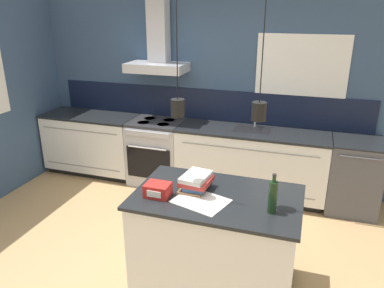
{
  "coord_description": "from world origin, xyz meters",
  "views": [
    {
      "loc": [
        1.41,
        -2.9,
        2.42
      ],
      "look_at": [
        0.26,
        0.61,
        1.05
      ],
      "focal_mm": 35.0,
      "sensor_mm": 36.0,
      "label": 1
    }
  ],
  "objects_px": {
    "bottle_on_island": "(273,196)",
    "book_stack": "(196,182)",
    "oven_range": "(157,152)",
    "red_supply_box": "(158,190)",
    "dishwasher": "(353,176)"
  },
  "relations": [
    {
      "from": "bottle_on_island",
      "to": "book_stack",
      "type": "relative_size",
      "value": 0.93
    },
    {
      "from": "oven_range",
      "to": "red_supply_box",
      "type": "distance_m",
      "value": 2.24
    },
    {
      "from": "oven_range",
      "to": "dishwasher",
      "type": "height_order",
      "value": "same"
    },
    {
      "from": "dishwasher",
      "to": "red_supply_box",
      "type": "xyz_separation_m",
      "value": [
        -1.74,
        -2.01,
        0.51
      ]
    },
    {
      "from": "oven_range",
      "to": "bottle_on_island",
      "type": "xyz_separation_m",
      "value": [
        1.82,
        -1.98,
        0.59
      ]
    },
    {
      "from": "dishwasher",
      "to": "bottle_on_island",
      "type": "distance_m",
      "value": 2.21
    },
    {
      "from": "dishwasher",
      "to": "bottle_on_island",
      "type": "bearing_deg",
      "value": -111.85
    },
    {
      "from": "book_stack",
      "to": "red_supply_box",
      "type": "height_order",
      "value": "book_stack"
    },
    {
      "from": "dishwasher",
      "to": "book_stack",
      "type": "relative_size",
      "value": 2.6
    },
    {
      "from": "red_supply_box",
      "to": "book_stack",
      "type": "bearing_deg",
      "value": 38.95
    },
    {
      "from": "bottle_on_island",
      "to": "book_stack",
      "type": "distance_m",
      "value": 0.71
    },
    {
      "from": "oven_range",
      "to": "red_supply_box",
      "type": "relative_size",
      "value": 4.41
    },
    {
      "from": "oven_range",
      "to": "bottle_on_island",
      "type": "bearing_deg",
      "value": -47.33
    },
    {
      "from": "dishwasher",
      "to": "book_stack",
      "type": "bearing_deg",
      "value": -129.4
    },
    {
      "from": "bottle_on_island",
      "to": "red_supply_box",
      "type": "distance_m",
      "value": 0.95
    }
  ]
}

